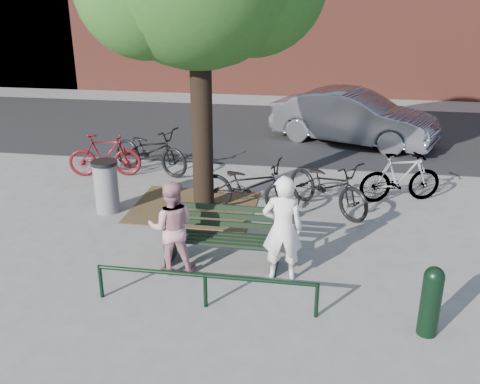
% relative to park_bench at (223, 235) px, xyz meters
% --- Properties ---
extents(ground, '(90.00, 90.00, 0.00)m').
position_rel_park_bench_xyz_m(ground, '(0.00, -0.08, -0.48)').
color(ground, gray).
rests_on(ground, ground).
extents(dirt_pit, '(2.40, 2.00, 0.02)m').
position_rel_park_bench_xyz_m(dirt_pit, '(-1.00, 2.12, -0.47)').
color(dirt_pit, brown).
rests_on(dirt_pit, ground).
extents(road, '(40.00, 7.00, 0.01)m').
position_rel_park_bench_xyz_m(road, '(0.00, 8.42, -0.47)').
color(road, black).
rests_on(road, ground).
extents(park_bench, '(1.74, 0.54, 0.97)m').
position_rel_park_bench_xyz_m(park_bench, '(0.00, 0.00, 0.00)').
color(park_bench, black).
rests_on(park_bench, ground).
extents(guard_railing, '(3.06, 0.06, 0.51)m').
position_rel_park_bench_xyz_m(guard_railing, '(0.00, -1.28, -0.08)').
color(guard_railing, black).
rests_on(guard_railing, ground).
extents(person_left, '(0.63, 0.45, 1.63)m').
position_rel_park_bench_xyz_m(person_left, '(0.95, -0.33, 0.33)').
color(person_left, white).
rests_on(person_left, ground).
extents(person_right, '(0.82, 0.69, 1.47)m').
position_rel_park_bench_xyz_m(person_right, '(-0.71, -0.39, 0.26)').
color(person_right, '#BE8289').
rests_on(person_right, ground).
extents(bollard, '(0.25, 0.25, 0.95)m').
position_rel_park_bench_xyz_m(bollard, '(2.89, -1.42, 0.03)').
color(bollard, black).
rests_on(bollard, ground).
extents(litter_bin, '(0.50, 0.50, 1.02)m').
position_rel_park_bench_xyz_m(litter_bin, '(-2.61, 1.67, 0.04)').
color(litter_bin, gray).
rests_on(litter_bin, ground).
extents(bicycle_a, '(2.21, 1.42, 1.10)m').
position_rel_park_bench_xyz_m(bicycle_a, '(-2.51, 4.04, 0.07)').
color(bicycle_a, black).
rests_on(bicycle_a, ground).
extents(bicycle_b, '(1.71, 0.78, 0.99)m').
position_rel_park_bench_xyz_m(bicycle_b, '(-3.47, 3.64, 0.02)').
color(bicycle_b, '#560C12').
rests_on(bicycle_b, ground).
extents(bicycle_c, '(2.12, 1.03, 1.07)m').
position_rel_park_bench_xyz_m(bicycle_c, '(0.09, 2.12, 0.06)').
color(bicycle_c, black).
rests_on(bicycle_c, ground).
extents(bicycle_d, '(1.77, 0.98, 1.02)m').
position_rel_park_bench_xyz_m(bicycle_d, '(3.04, 3.13, 0.03)').
color(bicycle_d, gray).
rests_on(bicycle_d, ground).
extents(bicycle_e, '(1.97, 1.88, 1.06)m').
position_rel_park_bench_xyz_m(bicycle_e, '(1.59, 2.38, 0.05)').
color(bicycle_e, black).
rests_on(bicycle_e, ground).
extents(parked_car, '(4.73, 3.10, 1.47)m').
position_rel_park_bench_xyz_m(parked_car, '(2.23, 7.35, 0.26)').
color(parked_car, slate).
rests_on(parked_car, ground).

